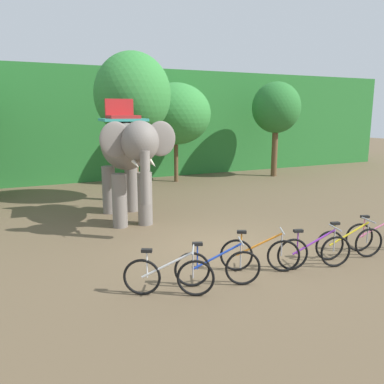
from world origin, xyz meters
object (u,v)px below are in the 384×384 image
tree_far_left (133,95)px  tree_left (176,114)px  bike_purple (314,252)px  bike_pink (378,235)px  elephant (127,151)px  bike_blue (217,267)px  bike_orange (260,254)px  bike_white (168,276)px  bike_yellow (349,243)px  tree_center (276,108)px

tree_far_left → tree_left: (3.18, 3.40, -0.69)m
bike_purple → bike_pink: same height
elephant → bike_blue: size_ratio=2.60×
elephant → bike_pink: (4.75, -5.31, -1.82)m
bike_orange → bike_purple: bearing=-18.2°
bike_white → bike_orange: bearing=6.1°
tree_left → bike_yellow: size_ratio=2.84×
tree_far_left → tree_left: bearing=47.0°
bike_orange → bike_pink: same height
bike_orange → bike_purple: 1.22m
bike_pink → tree_center: bearing=65.5°
bike_purple → bike_pink: 2.25m
bike_white → bike_pink: (5.61, 0.07, 0.00)m
elephant → bike_yellow: 6.78m
elephant → bike_blue: 5.70m
tree_far_left → elephant: bearing=-111.8°
bike_white → bike_blue: (1.03, -0.02, 0.00)m
tree_far_left → bike_white: size_ratio=3.61×
tree_center → bike_blue: tree_center is taller
tree_far_left → tree_center: bearing=17.7°
bike_purple → bike_pink: (2.24, 0.21, 0.00)m
bike_yellow → bike_orange: bearing=173.3°
bike_blue → elephant: bearing=91.8°
bike_blue → bike_yellow: bearing=-0.3°
bike_blue → bike_pink: same height
tree_far_left → bike_purple: tree_far_left is taller
bike_white → bike_yellow: (4.52, -0.04, 0.00)m
bike_blue → bike_purple: size_ratio=0.97×
tree_center → bike_white: tree_center is taller
tree_far_left → bike_yellow: size_ratio=3.31×
tree_far_left → bike_pink: bearing=-65.1°
tree_left → bike_purple: (-1.73, -11.57, -2.89)m
bike_blue → bike_purple: (2.34, -0.13, 0.00)m
tree_center → bike_yellow: tree_center is taller
tree_center → elephant: tree_center is taller
tree_center → bike_purple: bearing=-123.2°
bike_white → bike_yellow: bearing=-0.5°
tree_left → tree_center: 5.44m
tree_far_left → bike_white: 8.99m
tree_center → bike_white: 15.35m
tree_left → elephant: (-4.24, -6.05, -1.07)m
bike_white → bike_orange: same height
bike_white → bike_orange: size_ratio=1.00×
tree_center → bike_purple: tree_center is taller
bike_yellow → bike_pink: same height
bike_white → bike_blue: 1.03m
elephant → bike_yellow: elephant is taller
bike_blue → bike_white: bearing=179.0°
tree_left → bike_blue: tree_left is taller
elephant → bike_white: (-0.86, -5.38, -1.82)m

